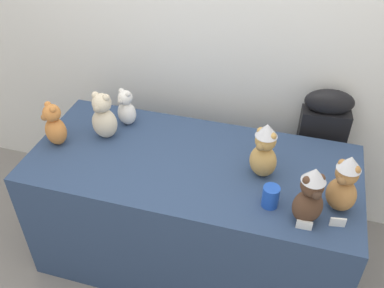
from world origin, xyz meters
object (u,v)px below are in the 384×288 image
teddy_bear_snow (126,108)px  display_table (192,212)px  instrument_case (316,160)px  teddy_bear_caramel (344,184)px  party_cup_blue (271,196)px  teddy_bear_ginger (55,125)px  teddy_bear_cocoa (310,197)px  teddy_bear_cream (104,117)px  teddy_bear_honey (264,151)px

teddy_bear_snow → display_table: bearing=-2.9°
instrument_case → teddy_bear_caramel: teddy_bear_caramel is taller
display_table → party_cup_blue: bearing=-24.6°
teddy_bear_snow → teddy_bear_ginger: teddy_bear_ginger is taller
display_table → instrument_case: 0.86m
display_table → teddy_bear_snow: (-0.47, 0.24, 0.49)m
teddy_bear_cocoa → teddy_bear_snow: bearing=125.3°
teddy_bear_snow → party_cup_blue: (0.91, -0.44, -0.05)m
teddy_bear_caramel → teddy_bear_cream: bearing=-163.0°
teddy_bear_snow → teddy_bear_cocoa: bearing=-0.6°
instrument_case → teddy_bear_cocoa: size_ratio=3.32×
teddy_bear_honey → teddy_bear_caramel: teddy_bear_honey is taller
teddy_bear_ginger → teddy_bear_caramel: teddy_bear_caramel is taller
instrument_case → party_cup_blue: (-0.22, -0.73, 0.31)m
teddy_bear_ginger → teddy_bear_caramel: 1.52m
teddy_bear_snow → teddy_bear_caramel: 1.27m
teddy_bear_ginger → party_cup_blue: size_ratio=2.34×
teddy_bear_cocoa → teddy_bear_honey: bearing=102.4°
teddy_bear_caramel → party_cup_blue: teddy_bear_caramel is taller
teddy_bear_ginger → teddy_bear_snow: bearing=77.7°
instrument_case → teddy_bear_ginger: teddy_bear_ginger is taller
teddy_bear_honey → teddy_bear_cocoa: (0.24, -0.26, -0.00)m
display_table → instrument_case: instrument_case is taller
teddy_bear_ginger → teddy_bear_cream: bearing=63.9°
teddy_bear_snow → instrument_case: bearing=38.4°
teddy_bear_snow → teddy_bear_caramel: size_ratio=0.74×
teddy_bear_ginger → teddy_bear_cocoa: size_ratio=0.84×
teddy_bear_ginger → party_cup_blue: (1.21, -0.15, -0.06)m
instrument_case → teddy_bear_ginger: 1.59m
display_table → party_cup_blue: (0.44, -0.20, 0.44)m
teddy_bear_ginger → teddy_bear_caramel: (1.52, -0.08, 0.03)m
display_table → teddy_bear_caramel: size_ratio=5.68×
teddy_bear_honey → party_cup_blue: 0.24m
teddy_bear_cocoa → party_cup_blue: bearing=132.5°
instrument_case → teddy_bear_cocoa: (-0.05, -0.78, 0.41)m
display_table → teddy_bear_caramel: (0.75, -0.13, 0.54)m
teddy_bear_cocoa → instrument_case: bearing=55.9°
teddy_bear_cocoa → party_cup_blue: size_ratio=2.80×
teddy_bear_snow → teddy_bear_cream: teddy_bear_cream is taller
teddy_bear_cream → party_cup_blue: bearing=-10.4°
teddy_bear_caramel → teddy_bear_cocoa: (-0.14, -0.12, -0.00)m
teddy_bear_cocoa → teddy_bear_cream: bearing=133.4°
teddy_bear_caramel → party_cup_blue: 0.33m
teddy_bear_caramel → teddy_bear_cocoa: bearing=-112.8°
instrument_case → teddy_bear_cocoa: bearing=-99.8°
teddy_bear_cocoa → party_cup_blue: (-0.17, 0.05, -0.09)m
instrument_case → teddy_bear_caramel: size_ratio=3.29×
teddy_bear_snow → party_cup_blue: 1.01m
teddy_bear_honey → teddy_bear_ginger: size_ratio=1.22×
teddy_bear_cocoa → teddy_bear_cream: teddy_bear_cocoa is taller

